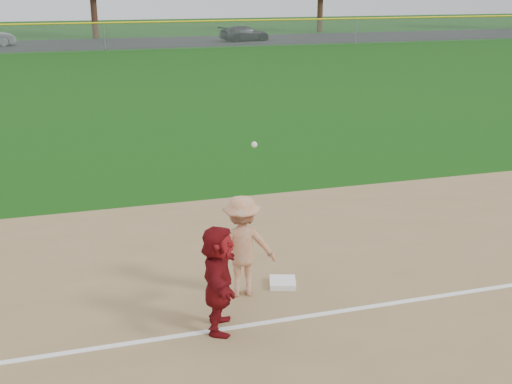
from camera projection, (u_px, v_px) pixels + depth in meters
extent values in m
plane|color=#12440D|center=(282.00, 295.00, 10.43)|extent=(160.00, 160.00, 0.00)
cube|color=white|center=(299.00, 317.00, 9.70)|extent=(60.00, 0.10, 0.01)
cube|color=black|center=(100.00, 44.00, 52.29)|extent=(120.00, 10.00, 0.01)
cube|color=white|center=(283.00, 283.00, 10.72)|extent=(0.54, 0.54, 0.10)
imported|color=maroon|center=(218.00, 279.00, 9.15)|extent=(0.83, 1.57, 1.61)
imported|color=black|center=(245.00, 33.00, 54.40)|extent=(4.63, 2.66, 1.26)
imported|color=#ABABAD|center=(242.00, 246.00, 10.21)|extent=(1.17, 0.81, 1.67)
sphere|color=white|center=(254.00, 145.00, 9.58)|extent=(0.09, 0.09, 0.09)
plane|color=#999EA0|center=(104.00, 37.00, 46.52)|extent=(110.00, 0.00, 110.00)
cylinder|color=yellow|center=(103.00, 23.00, 46.20)|extent=(110.00, 0.12, 0.12)
cylinder|color=gray|center=(104.00, 37.00, 46.52)|extent=(0.08, 0.08, 2.00)
cylinder|color=gray|center=(356.00, 31.00, 51.96)|extent=(0.08, 0.08, 2.00)
cylinder|color=#3A2015|center=(94.00, 15.00, 56.65)|extent=(0.56, 0.56, 4.10)
cylinder|color=#3B2515|center=(320.00, 13.00, 63.89)|extent=(0.56, 0.56, 3.64)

